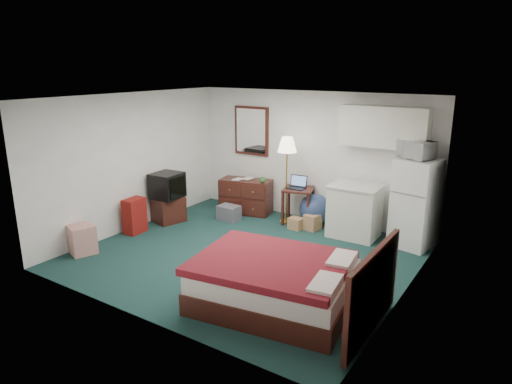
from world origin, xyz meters
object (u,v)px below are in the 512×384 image
Objects in this scene: kitchen_counter at (354,212)px; tv_stand at (168,209)px; dresser at (246,196)px; bed at (274,283)px; suitcase at (135,216)px; floor_lamp at (287,181)px; desk at (298,205)px; fridge at (415,203)px.

kitchen_counter reaches higher than tv_stand.
dresser is at bearing 67.69° from tv_stand.
suitcase is (-3.47, 0.85, 0.02)m from bed.
dresser is 1.14× the size of kitchen_counter.
kitchen_counter is at bearing -14.22° from dresser.
floor_lamp is 1.84× the size of kitchen_counter.
fridge reaches higher than desk.
tv_stand is at bearing -139.78° from dresser.
floor_lamp reaches higher than bed.
bed is at bearing -17.73° from suitcase.
kitchen_counter reaches higher than bed.
fridge reaches higher than dresser.
floor_lamp is 3.12× the size of tv_stand.
dresser is 3.39m from fridge.
suitcase is at bearing -135.30° from floor_lamp.
dresser is at bearing -168.32° from fridge.
floor_lamp reaches higher than dresser.
kitchen_counter is (1.18, -0.11, 0.11)m from desk.
kitchen_counter is 1.41× the size of suitcase.
desk is 0.46× the size of fridge.
dresser reaches higher than desk.
fridge is 2.80× the size of tv_stand.
floor_lamp is 0.54m from desk.
tv_stand is (-2.16, -1.32, -0.10)m from desk.
floor_lamp reaches higher than kitchen_counter.
desk is 1.29× the size of tv_stand.
dresser is 2.32m from suitcase.
floor_lamp is at bearing 46.54° from tv_stand.
floor_lamp is 2.38m from fridge.
desk is 1.19m from kitchen_counter.
desk reaches higher than suitcase.
dresser reaches higher than suitcase.
tv_stand is (-3.34, -1.21, -0.21)m from kitchen_counter.
kitchen_counter is at bearing 34.76° from tv_stand.
desk is 3.07m from suitcase.
floor_lamp reaches higher than suitcase.
floor_lamp reaches higher than desk.
bed is at bearing -96.65° from fridge.
kitchen_counter is 0.48× the size of bed.
dresser is 1.50× the size of desk.
floor_lamp is at bearing -167.55° from desk.
desk is at bearing 39.55° from suitcase.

